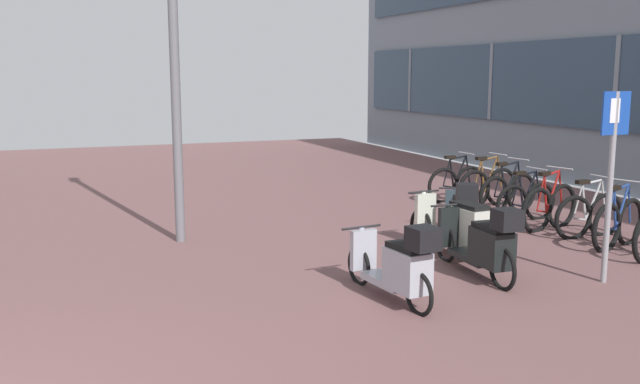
# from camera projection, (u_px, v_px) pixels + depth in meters

# --- Properties ---
(bicycle_rack_01) EXTENTS (1.34, 0.53, 1.00)m
(bicycle_rack_01) POSITION_uv_depth(u_px,v_px,m) (618.00, 224.00, 9.93)
(bicycle_rack_01) COLOR black
(bicycle_rack_01) RESTS_ON ground
(bicycle_rack_02) EXTENTS (1.33, 0.48, 0.97)m
(bicycle_rack_02) POSITION_uv_depth(u_px,v_px,m) (589.00, 215.00, 10.58)
(bicycle_rack_02) COLOR black
(bicycle_rack_02) RESTS_ON ground
(bicycle_rack_03) EXTENTS (1.37, 0.50, 1.03)m
(bicycle_rack_03) POSITION_uv_depth(u_px,v_px,m) (549.00, 207.00, 11.12)
(bicycle_rack_03) COLOR black
(bicycle_rack_03) RESTS_ON ground
(bicycle_rack_04) EXTENTS (1.27, 0.48, 0.93)m
(bicycle_rack_04) POSITION_uv_depth(u_px,v_px,m) (526.00, 202.00, 11.77)
(bicycle_rack_04) COLOR black
(bicycle_rack_04) RESTS_ON ground
(bicycle_rack_05) EXTENTS (1.42, 0.48, 1.01)m
(bicycle_rack_05) POSITION_uv_depth(u_px,v_px,m) (508.00, 193.00, 12.43)
(bicycle_rack_05) COLOR black
(bicycle_rack_05) RESTS_ON ground
(bicycle_rack_06) EXTENTS (1.40, 0.48, 1.03)m
(bicycle_rack_06) POSITION_uv_depth(u_px,v_px,m) (488.00, 187.00, 13.06)
(bicycle_rack_06) COLOR black
(bicycle_rack_06) RESTS_ON ground
(bicycle_rack_07) EXTENTS (1.35, 0.48, 0.98)m
(bicycle_rack_07) POSITION_uv_depth(u_px,v_px,m) (457.00, 184.00, 13.59)
(bicycle_rack_07) COLOR black
(bicycle_rack_07) RESTS_ON ground
(scooter_near) EXTENTS (0.52, 1.85, 0.98)m
(scooter_near) POSITION_uv_depth(u_px,v_px,m) (483.00, 244.00, 8.39)
(scooter_near) COLOR black
(scooter_near) RESTS_ON ground
(scooter_mid) EXTENTS (0.96, 1.56, 0.97)m
(scooter_mid) POSITION_uv_depth(u_px,v_px,m) (462.00, 214.00, 10.20)
(scooter_mid) COLOR black
(scooter_mid) RESTS_ON ground
(scooter_far) EXTENTS (0.52, 1.89, 0.82)m
(scooter_far) POSITION_uv_depth(u_px,v_px,m) (458.00, 227.00, 9.40)
(scooter_far) COLOR black
(scooter_far) RESTS_ON ground
(scooter_extra) EXTENTS (0.53, 1.69, 0.96)m
(scooter_extra) POSITION_uv_depth(u_px,v_px,m) (399.00, 265.00, 7.48)
(scooter_extra) COLOR black
(scooter_extra) RESTS_ON ground
(parking_sign) EXTENTS (0.40, 0.07, 2.27)m
(parking_sign) POSITION_uv_depth(u_px,v_px,m) (612.00, 165.00, 8.09)
(parking_sign) COLOR gray
(parking_sign) RESTS_ON ground
(lamp_post) EXTENTS (0.20, 0.52, 5.88)m
(lamp_post) POSITION_uv_depth(u_px,v_px,m) (173.00, 17.00, 9.81)
(lamp_post) COLOR slate
(lamp_post) RESTS_ON ground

